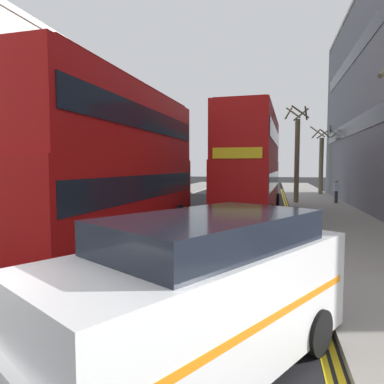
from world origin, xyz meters
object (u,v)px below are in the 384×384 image
taxi_minivan (199,296)px  pedestrian_far (336,191)px  double_decker_bus_away (117,159)px  double_decker_bus_oncoming (252,161)px  keep_left_bollard (90,276)px

taxi_minivan → pedestrian_far: (5.21, 22.31, -0.08)m
double_decker_bus_away → pedestrian_far: double_decker_bus_away is taller
double_decker_bus_oncoming → keep_left_bollard: bearing=-99.5°
double_decker_bus_away → taxi_minivan: (4.63, -7.40, -1.96)m
taxi_minivan → double_decker_bus_oncoming: bearing=91.2°
double_decker_bus_oncoming → taxi_minivan: double_decker_bus_oncoming is taller
double_decker_bus_away → double_decker_bus_oncoming: (4.31, 7.77, 0.00)m
pedestrian_far → double_decker_bus_away: bearing=-123.4°
double_decker_bus_away → double_decker_bus_oncoming: bearing=61.0°
keep_left_bollard → taxi_minivan: bearing=-33.8°
double_decker_bus_away → pedestrian_far: size_ratio=6.72×
keep_left_bollard → taxi_minivan: taxi_minivan is taller
keep_left_bollard → double_decker_bus_away: bearing=109.9°
double_decker_bus_oncoming → pedestrian_far: double_decker_bus_oncoming is taller
double_decker_bus_away → double_decker_bus_oncoming: size_ratio=1.00×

